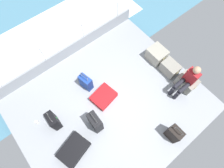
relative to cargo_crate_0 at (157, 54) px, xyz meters
name	(u,v)px	position (x,y,z in m)	size (l,w,h in m)	color
ground_plane	(110,105)	(0.30, -2.16, -0.24)	(4.40, 5.20, 0.06)	gray
gunwale_port	(67,52)	(-1.87, -2.16, 0.02)	(0.06, 5.20, 0.45)	gray
railing_port	(63,41)	(-1.87, -2.16, 0.57)	(0.04, 4.20, 1.02)	silver
sea_wake	(50,36)	(-3.30, -2.16, -0.55)	(12.00, 12.00, 0.01)	teal
cargo_crate_0	(157,54)	(0.00, 0.00, 0.00)	(0.59, 0.50, 0.41)	gray
cargo_crate_1	(170,68)	(0.60, -0.03, -0.02)	(0.56, 0.39, 0.38)	gray
cargo_crate_2	(187,82)	(1.25, 0.00, -0.01)	(0.59, 0.43, 0.39)	gray
passenger_seated	(187,80)	(1.25, -0.18, 0.36)	(0.34, 0.66, 1.09)	maroon
suitcase_0	(95,122)	(0.54, -2.82, 0.14)	(0.43, 0.24, 0.83)	black
suitcase_1	(86,82)	(-0.59, -2.33, 0.05)	(0.42, 0.27, 0.70)	navy
suitcase_2	(174,134)	(2.03, -1.43, 0.08)	(0.37, 0.25, 0.73)	black
suitcase_3	(74,150)	(0.71, -3.66, -0.08)	(0.71, 0.88, 0.25)	black
suitcase_4	(104,97)	(0.03, -2.17, -0.11)	(0.63, 0.74, 0.20)	red
suitcase_5	(54,121)	(-0.20, -3.65, 0.09)	(0.39, 0.21, 0.73)	black
paper_cup	(37,122)	(-0.56, -4.07, -0.16)	(0.08, 0.08, 0.10)	white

